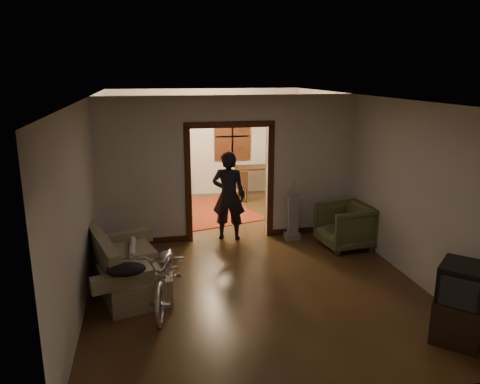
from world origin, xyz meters
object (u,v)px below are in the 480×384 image
object	(u,v)px
armchair	(345,226)
person	(229,196)
bicycle	(166,274)
locker	(153,164)
desk	(255,182)
sofa	(126,261)

from	to	relation	value
armchair	person	world-z (taller)	person
bicycle	locker	distance (m)	5.83
armchair	person	xyz separation A→B (m)	(-2.06, 0.88, 0.47)
desk	locker	bearing A→B (deg)	160.69
sofa	bicycle	size ratio (longest dim) A/B	1.08
desk	sofa	bearing A→B (deg)	-137.41
armchair	desk	size ratio (longest dim) A/B	0.86
locker	desk	distance (m)	2.69
bicycle	locker	world-z (taller)	locker
person	sofa	bearing A→B (deg)	62.75
armchair	sofa	bearing A→B (deg)	-82.79
sofa	desk	size ratio (longest dim) A/B	1.78
bicycle	person	bearing A→B (deg)	70.73
armchair	locker	size ratio (longest dim) A/B	0.49
locker	desk	size ratio (longest dim) A/B	1.74
bicycle	desk	world-z (taller)	bicycle
bicycle	desk	size ratio (longest dim) A/B	1.64
sofa	desk	world-z (taller)	sofa
armchair	locker	xyz separation A→B (m)	(-3.43, 4.20, 0.51)
sofa	person	xyz separation A→B (m)	(1.92, 1.81, 0.45)
locker	bicycle	bearing A→B (deg)	-96.08
sofa	desk	distance (m)	5.85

